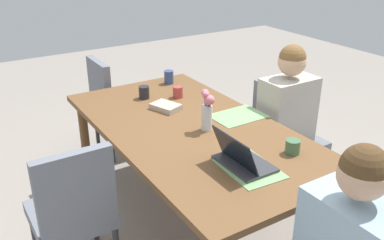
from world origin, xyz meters
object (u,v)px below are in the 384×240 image
chair_far_left_mid (284,129)px  coffee_mug_near_left (169,77)px  dining_table (192,137)px  laptop_head_right_left_near (242,159)px  person_far_left_mid (285,132)px  coffee_mug_near_right (293,147)px  coffee_mug_centre_left (144,92)px  flower_vase (207,109)px  book_red_cover (165,107)px  chair_near_left_far (73,208)px  chair_head_left_right_near (113,102)px  coffee_mug_centre_right (178,92)px

chair_far_left_mid → coffee_mug_near_left: (-0.80, -0.57, 0.30)m
dining_table → chair_far_left_mid: chair_far_left_mid is taller
laptop_head_right_left_near → person_far_left_mid: bearing=122.0°
coffee_mug_near_right → coffee_mug_centre_left: coffee_mug_centre_left is taller
chair_far_left_mid → flower_vase: size_ratio=3.37×
coffee_mug_centre_left → book_red_cover: size_ratio=0.47×
chair_near_left_far → coffee_mug_centre_left: 1.14m
chair_head_left_right_near → person_far_left_mid: bearing=32.6°
laptop_head_right_left_near → coffee_mug_near_right: size_ratio=3.78×
chair_far_left_mid → book_red_cover: (-0.32, -0.87, 0.27)m
flower_vase → laptop_head_right_left_near: 0.50m
chair_head_left_right_near → coffee_mug_near_left: chair_head_left_right_near is taller
chair_far_left_mid → person_far_left_mid: (0.07, -0.06, 0.03)m
person_far_left_mid → laptop_head_right_left_near: (0.53, -0.84, 0.26)m
coffee_mug_near_right → coffee_mug_centre_left: 1.28m
coffee_mug_near_right → laptop_head_right_left_near: bearing=-96.0°
chair_far_left_mid → coffee_mug_near_left: chair_far_left_mid is taller
coffee_mug_near_left → laptop_head_right_left_near: bearing=-13.3°
chair_near_left_far → flower_vase: flower_vase is taller
flower_vase → coffee_mug_near_right: flower_vase is taller
flower_vase → coffee_mug_near_left: (-0.92, 0.23, -0.09)m
person_far_left_mid → coffee_mug_centre_right: person_far_left_mid is taller
chair_near_left_far → chair_head_left_right_near: size_ratio=1.00×
chair_head_left_right_near → flower_vase: size_ratio=3.37×
chair_head_left_right_near → coffee_mug_centre_right: chair_head_left_right_near is taller
dining_table → book_red_cover: bearing=-179.4°
chair_far_left_mid → chair_head_left_right_near: 1.54m
dining_table → flower_vase: flower_vase is taller
person_far_left_mid → flower_vase: 0.83m
coffee_mug_near_left → book_red_cover: bearing=-31.8°
coffee_mug_near_right → book_red_cover: 1.00m
laptop_head_right_left_near → coffee_mug_near_right: laptop_head_right_left_near is taller
chair_head_left_right_near → flower_vase: bearing=4.2°
person_far_left_mid → coffee_mug_centre_left: 1.11m
dining_table → coffee_mug_near_right: coffee_mug_near_right is taller
person_far_left_mid → flower_vase: bearing=-86.7°
person_far_left_mid → book_red_cover: person_far_left_mid is taller
person_far_left_mid → coffee_mug_near_right: person_far_left_mid is taller
coffee_mug_near_left → book_red_cover: size_ratio=0.55×
chair_far_left_mid → chair_head_left_right_near: (-1.25, -0.90, 0.00)m
coffee_mug_near_right → book_red_cover: coffee_mug_near_right is taller
person_far_left_mid → coffee_mug_near_left: size_ratio=10.93×
dining_table → person_far_left_mid: bearing=87.1°
flower_vase → coffee_mug_near_left: bearing=165.8°
coffee_mug_near_right → coffee_mug_centre_left: (-1.23, -0.34, 0.01)m
dining_table → coffee_mug_centre_left: 0.64m
dining_table → person_far_left_mid: person_far_left_mid is taller
chair_head_left_right_near → laptop_head_right_left_near: 1.87m
chair_near_left_far → flower_vase: bearing=91.2°
flower_vase → coffee_mug_centre_right: size_ratio=3.10×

